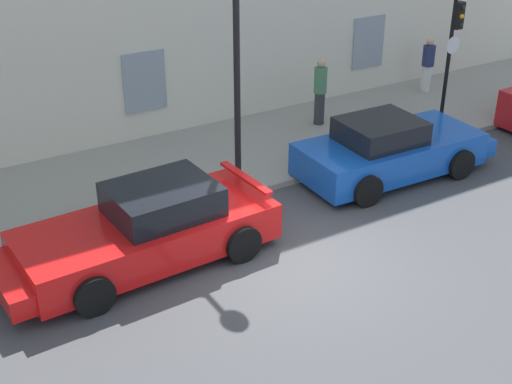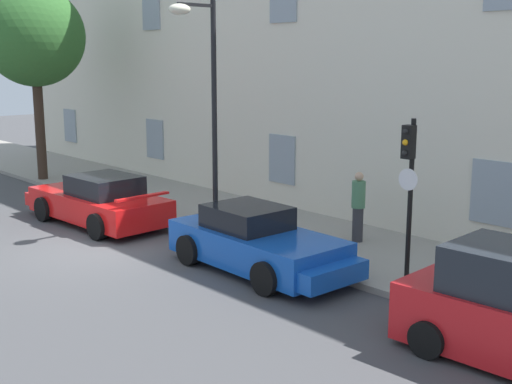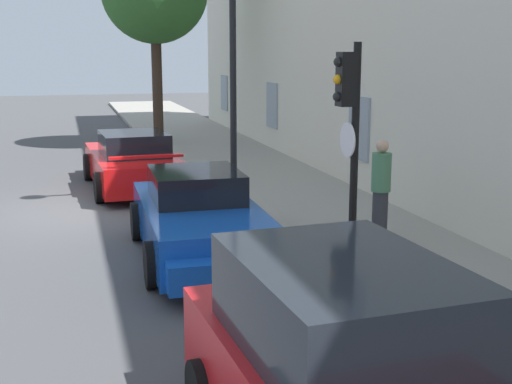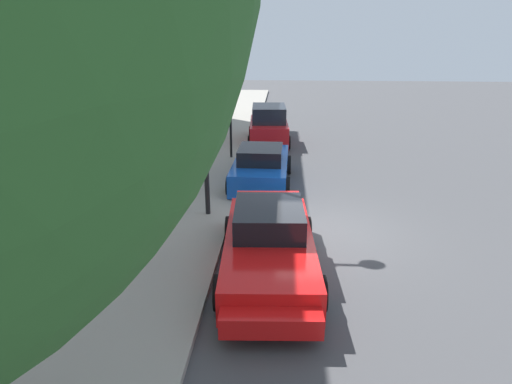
% 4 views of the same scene
% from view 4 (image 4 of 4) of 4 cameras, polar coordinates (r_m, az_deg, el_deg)
% --- Properties ---
extents(ground_plane, '(80.00, 80.00, 0.00)m').
position_cam_4_polar(ground_plane, '(12.27, 8.54, -5.07)').
color(ground_plane, '#444447').
extents(sidewalk, '(60.00, 3.96, 0.14)m').
position_cam_4_polar(sidewalk, '(12.67, -12.58, -4.17)').
color(sidewalk, gray).
rests_on(sidewalk, ground).
extents(sportscar_red_lead, '(5.17, 2.34, 1.45)m').
position_cam_4_polar(sportscar_red_lead, '(9.82, 1.68, -7.33)').
color(sportscar_red_lead, red).
rests_on(sportscar_red_lead, ground).
extents(sportscar_yellow_flank, '(4.70, 2.14, 1.42)m').
position_cam_4_polar(sportscar_yellow_flank, '(15.86, 0.71, 3.37)').
color(sportscar_yellow_flank, '#144CB2').
rests_on(sportscar_yellow_flank, ground).
extents(hatchback_parked, '(3.71, 2.10, 1.82)m').
position_cam_4_polar(hatchback_parked, '(21.61, 1.64, 8.37)').
color(hatchback_parked, red).
rests_on(hatchback_parked, ground).
extents(traffic_light, '(0.44, 0.36, 3.37)m').
position_cam_4_polar(traffic_light, '(18.36, -3.07, 11.43)').
color(traffic_light, black).
rests_on(traffic_light, sidewalk).
extents(street_lamp, '(0.44, 1.42, 5.98)m').
position_cam_4_polar(street_lamp, '(12.02, -4.89, 15.58)').
color(street_lamp, black).
rests_on(street_lamp, sidewalk).
extents(pedestrian_admiring, '(0.46, 0.46, 1.77)m').
position_cam_4_polar(pedestrian_admiring, '(16.35, -10.42, 5.10)').
color(pedestrian_admiring, '#333338').
rests_on(pedestrian_admiring, sidewalk).
extents(pedestrian_strolling, '(0.50, 0.50, 1.60)m').
position_cam_4_polar(pedestrian_strolling, '(20.53, -9.03, 7.89)').
color(pedestrian_strolling, silver).
rests_on(pedestrian_strolling, sidewalk).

